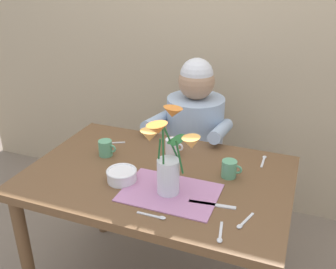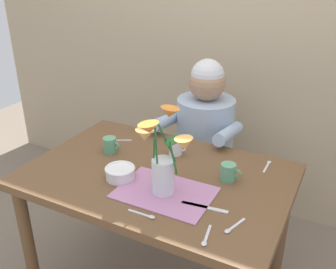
{
  "view_description": "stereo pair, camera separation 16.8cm",
  "coord_description": "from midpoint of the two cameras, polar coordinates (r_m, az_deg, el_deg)",
  "views": [
    {
      "loc": [
        0.58,
        -1.38,
        1.63
      ],
      "look_at": [
        0.03,
        0.05,
        0.92
      ],
      "focal_mm": 40.21,
      "sensor_mm": 36.0,
      "label": 1
    },
    {
      "loc": [
        0.73,
        -1.31,
        1.63
      ],
      "look_at": [
        0.03,
        0.05,
        0.92
      ],
      "focal_mm": 40.21,
      "sensor_mm": 36.0,
      "label": 2
    }
  ],
  "objects": [
    {
      "name": "spoon_2",
      "position": [
        2.04,
        -5.42,
        -0.91
      ],
      "size": [
        0.11,
        0.07,
        0.01
      ],
      "color": "silver",
      "rests_on": "dining_table"
    },
    {
      "name": "wood_panel_backdrop",
      "position": [
        2.51,
        12.35,
        15.66
      ],
      "size": [
        4.0,
        0.1,
        2.5
      ],
      "primitive_type": "cube",
      "color": "tan",
      "rests_on": "ground_plane"
    },
    {
      "name": "flower_vase",
      "position": [
        1.51,
        2.38,
        -3.41
      ],
      "size": [
        0.28,
        0.29,
        0.36
      ],
      "color": "silver",
      "rests_on": "dining_table"
    },
    {
      "name": "striped_placemat",
      "position": [
        1.6,
        2.57,
        -8.88
      ],
      "size": [
        0.4,
        0.28,
        0.0
      ],
      "primitive_type": "cube",
      "color": "#B275A3",
      "rests_on": "dining_table"
    },
    {
      "name": "spoon_1",
      "position": [
        1.44,
        13.08,
        -13.76
      ],
      "size": [
        0.05,
        0.12,
        0.01
      ],
      "color": "silver",
      "rests_on": "dining_table"
    },
    {
      "name": "ceramic_mug",
      "position": [
        1.91,
        -6.29,
        -1.67
      ],
      "size": [
        0.09,
        0.07,
        0.08
      ],
      "color": "#569970",
      "rests_on": "dining_table"
    },
    {
      "name": "tea_cup",
      "position": [
        1.88,
        3.75,
        -1.95
      ],
      "size": [
        0.09,
        0.07,
        0.08
      ],
      "color": "silver",
      "rests_on": "dining_table"
    },
    {
      "name": "coffee_cup",
      "position": [
        1.7,
        11.98,
        -5.7
      ],
      "size": [
        0.09,
        0.07,
        0.08
      ],
      "color": "#569970",
      "rests_on": "dining_table"
    },
    {
      "name": "dining_table",
      "position": [
        1.79,
        1.1,
        -8.54
      ],
      "size": [
        1.2,
        0.8,
        0.74
      ],
      "color": "brown",
      "rests_on": "ground_plane"
    },
    {
      "name": "seated_person",
      "position": [
        2.33,
        7.53,
        -2.6
      ],
      "size": [
        0.45,
        0.47,
        1.14
      ],
      "rotation": [
        0.0,
        0.0,
        -0.07
      ],
      "color": "#4C4C56",
      "rests_on": "ground_plane"
    },
    {
      "name": "ceramic_bowl",
      "position": [
        1.69,
        -4.43,
        -5.81
      ],
      "size": [
        0.14,
        0.14,
        0.06
      ],
      "color": "white",
      "rests_on": "dining_table"
    },
    {
      "name": "spoon_0",
      "position": [
        1.88,
        17.39,
        -4.48
      ],
      "size": [
        0.02,
        0.12,
        0.01
      ],
      "color": "silver",
      "rests_on": "dining_table"
    },
    {
      "name": "dinner_knife",
      "position": [
        1.53,
        8.77,
        -10.95
      ],
      "size": [
        0.19,
        0.04,
        0.0
      ],
      "primitive_type": "cube",
      "rotation": [
        0.0,
        0.0,
        0.11
      ],
      "color": "silver",
      "rests_on": "dining_table"
    },
    {
      "name": "spoon_3",
      "position": [
        1.38,
        9.36,
        -15.47
      ],
      "size": [
        0.03,
        0.12,
        0.01
      ],
      "color": "silver",
      "rests_on": "dining_table"
    },
    {
      "name": "spoon_4",
      "position": [
        1.47,
        -0.05,
        -12.25
      ],
      "size": [
        0.12,
        0.02,
        0.01
      ],
      "color": "silver",
      "rests_on": "dining_table"
    }
  ]
}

